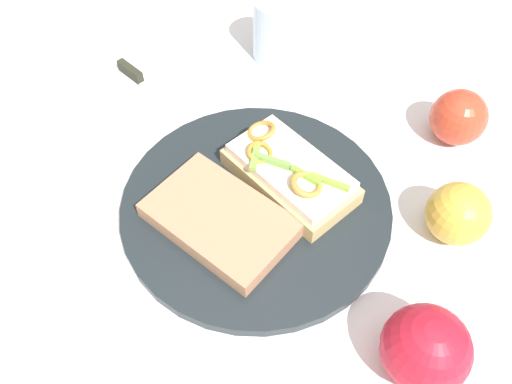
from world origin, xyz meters
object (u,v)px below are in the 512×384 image
(apple_1, at_px, (425,349))
(knife, at_px, (136,76))
(sandwich, at_px, (288,171))
(plate, at_px, (256,206))
(bread_slice_side, at_px, (222,222))
(apple_0, at_px, (459,117))
(drinking_glass, at_px, (275,29))
(apple_3, at_px, (458,214))

(apple_1, distance_m, knife, 0.51)
(sandwich, relative_size, apple_1, 1.95)
(plate, relative_size, bread_slice_side, 1.96)
(sandwich, xyz_separation_m, knife, (0.27, 0.05, -0.02))
(bread_slice_side, relative_size, apple_1, 1.92)
(plate, xyz_separation_m, sandwich, (0.00, -0.05, 0.02))
(apple_0, distance_m, drinking_glass, 0.27)
(plate, distance_m, bread_slice_side, 0.05)
(knife, bearing_deg, apple_1, -7.55)
(apple_3, height_order, knife, apple_3)
(drinking_glass, bearing_deg, apple_3, 174.41)
(apple_1, bearing_deg, sandwich, -9.03)
(bread_slice_side, bearing_deg, knife, 156.81)
(plate, height_order, bread_slice_side, bread_slice_side)
(sandwich, xyz_separation_m, apple_3, (-0.16, -0.10, 0.00))
(plate, relative_size, drinking_glass, 3.37)
(plate, distance_m, knife, 0.27)
(sandwich, distance_m, drinking_glass, 0.24)
(knife, bearing_deg, apple_0, 29.66)
(apple_3, xyz_separation_m, drinking_glass, (0.35, -0.03, 0.01))
(bread_slice_side, distance_m, drinking_glass, 0.31)
(bread_slice_side, relative_size, knife, 1.44)
(sandwich, height_order, apple_1, apple_1)
(sandwich, distance_m, knife, 0.28)
(apple_0, distance_m, knife, 0.43)
(bread_slice_side, bearing_deg, plate, 81.52)
(plate, relative_size, knife, 2.83)
(bread_slice_side, relative_size, drinking_glass, 1.72)
(sandwich, bearing_deg, plate, -89.74)
(knife, bearing_deg, drinking_glass, 59.70)
(bread_slice_side, height_order, apple_1, apple_1)
(sandwich, height_order, drinking_glass, drinking_glass)
(plate, bearing_deg, apple_1, -177.45)
(bread_slice_side, xyz_separation_m, knife, (0.28, -0.05, -0.02))
(apple_0, xyz_separation_m, knife, (0.33, 0.26, -0.03))
(bread_slice_side, bearing_deg, apple_1, 1.41)
(plate, bearing_deg, bread_slice_side, 94.52)
(plate, height_order, knife, knife)
(bread_slice_side, height_order, apple_0, apple_0)
(sandwich, relative_size, bread_slice_side, 1.01)
(sandwich, bearing_deg, bread_slice_side, -89.87)
(bread_slice_side, distance_m, apple_0, 0.32)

